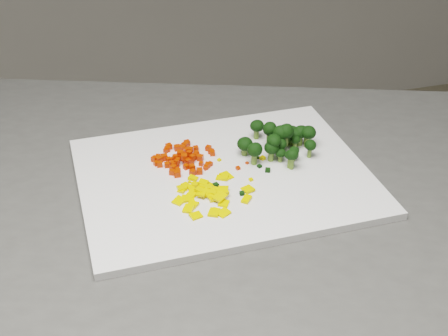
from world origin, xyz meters
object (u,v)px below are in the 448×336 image
object	(u,v)px
cutting_board	(224,177)
carrot_pile	(185,153)
broccoli_pile	(279,138)
pepper_pile	(211,191)

from	to	relation	value
cutting_board	carrot_pile	distance (m)	0.07
carrot_pile	broccoli_pile	xyz separation A→B (m)	(0.15, -0.02, 0.01)
cutting_board	pepper_pile	distance (m)	0.06
broccoli_pile	carrot_pile	bearing A→B (deg)	173.08
pepper_pile	broccoli_pile	distance (m)	0.16
cutting_board	pepper_pile	bearing A→B (deg)	-124.56
cutting_board	broccoli_pile	size ratio (longest dim) A/B	3.75
carrot_pile	broccoli_pile	world-z (taller)	broccoli_pile
cutting_board	broccoli_pile	distance (m)	0.11
cutting_board	carrot_pile	world-z (taller)	carrot_pile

